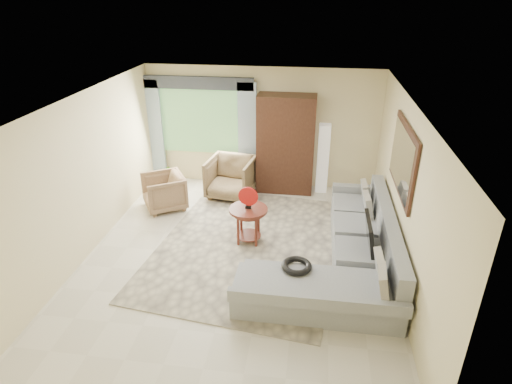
# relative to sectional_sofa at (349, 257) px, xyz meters

# --- Properties ---
(ground) EXTENTS (6.00, 6.00, 0.00)m
(ground) POSITION_rel_sectional_sofa_xyz_m (-1.78, 0.18, -0.28)
(ground) COLOR silver
(ground) RESTS_ON ground
(area_rug) EXTENTS (3.47, 4.34, 0.02)m
(area_rug) POSITION_rel_sectional_sofa_xyz_m (-1.66, 0.54, -0.27)
(area_rug) COLOR beige
(area_rug) RESTS_ON ground
(sectional_sofa) EXTENTS (2.30, 3.46, 0.90)m
(sectional_sofa) POSITION_rel_sectional_sofa_xyz_m (0.00, 0.00, 0.00)
(sectional_sofa) COLOR #9A9EA2
(sectional_sofa) RESTS_ON ground
(tv_screen) EXTENTS (0.14, 0.74, 0.48)m
(tv_screen) POSITION_rel_sectional_sofa_xyz_m (0.27, 0.02, 0.44)
(tv_screen) COLOR black
(tv_screen) RESTS_ON sectional_sofa
(garden_hose) EXTENTS (0.43, 0.43, 0.09)m
(garden_hose) POSITION_rel_sectional_sofa_xyz_m (-0.78, -0.71, 0.26)
(garden_hose) COLOR black
(garden_hose) RESTS_ON sectional_sofa
(coffee_table) EXTENTS (0.66, 0.66, 0.66)m
(coffee_table) POSITION_rel_sectional_sofa_xyz_m (-1.68, 0.66, 0.07)
(coffee_table) COLOR #4F1E15
(coffee_table) RESTS_ON ground
(red_disc) EXTENTS (0.34, 0.06, 0.34)m
(red_disc) POSITION_rel_sectional_sofa_xyz_m (-1.68, 0.66, 0.61)
(red_disc) COLOR #B71512
(red_disc) RESTS_ON coffee_table
(armchair_left) EXTENTS (1.07, 1.06, 0.72)m
(armchair_left) POSITION_rel_sectional_sofa_xyz_m (-3.56, 1.69, 0.07)
(armchair_left) COLOR #9B7254
(armchair_left) RESTS_ON ground
(armchair_right) EXTENTS (1.03, 1.05, 0.85)m
(armchair_right) POSITION_rel_sectional_sofa_xyz_m (-2.34, 2.42, 0.14)
(armchair_right) COLOR olive
(armchair_right) RESTS_ON ground
(potted_plant) EXTENTS (0.57, 0.52, 0.54)m
(potted_plant) POSITION_rel_sectional_sofa_xyz_m (-3.78, 2.68, -0.01)
(potted_plant) COLOR #999999
(potted_plant) RESTS_ON ground
(armoire) EXTENTS (1.20, 0.55, 2.10)m
(armoire) POSITION_rel_sectional_sofa_xyz_m (-1.23, 2.90, 0.77)
(armoire) COLOR black
(armoire) RESTS_ON ground
(floor_lamp) EXTENTS (0.24, 0.24, 1.50)m
(floor_lamp) POSITION_rel_sectional_sofa_xyz_m (-0.43, 2.96, 0.47)
(floor_lamp) COLOR silver
(floor_lamp) RESTS_ON ground
(window) EXTENTS (1.80, 0.04, 1.40)m
(window) POSITION_rel_sectional_sofa_xyz_m (-3.13, 3.15, 1.12)
(window) COLOR #669E59
(window) RESTS_ON wall_back
(curtain_left) EXTENTS (0.40, 0.08, 2.30)m
(curtain_left) POSITION_rel_sectional_sofa_xyz_m (-4.18, 3.06, 0.87)
(curtain_left) COLOR #9EB7CC
(curtain_left) RESTS_ON ground
(curtain_right) EXTENTS (0.40, 0.08, 2.30)m
(curtain_right) POSITION_rel_sectional_sofa_xyz_m (-2.08, 3.06, 0.87)
(curtain_right) COLOR #9EB7CC
(curtain_right) RESTS_ON ground
(valance) EXTENTS (2.40, 0.12, 0.26)m
(valance) POSITION_rel_sectional_sofa_xyz_m (-3.13, 3.08, 1.97)
(valance) COLOR #1E232D
(valance) RESTS_ON wall_back
(wall_mirror) EXTENTS (0.05, 1.70, 1.05)m
(wall_mirror) POSITION_rel_sectional_sofa_xyz_m (0.68, 0.53, 1.47)
(wall_mirror) COLOR black
(wall_mirror) RESTS_ON wall_right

